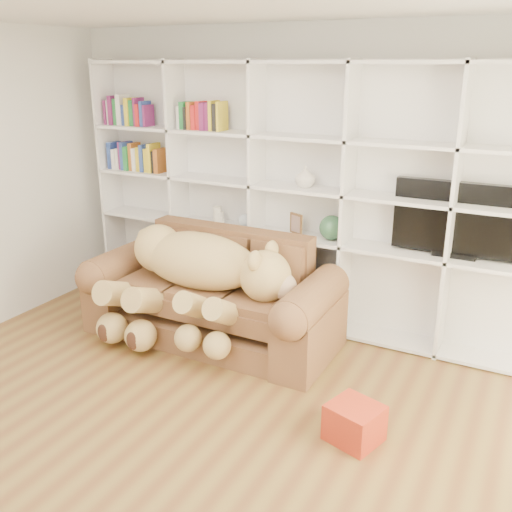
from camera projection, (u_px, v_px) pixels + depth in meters
The scene contains 14 objects.
floor at pixel (150, 461), 3.57m from camera, with size 5.00×5.00×0.00m, color brown.
wall_back at pixel (310, 179), 5.23m from camera, with size 5.00×0.02×2.70m, color silver.
bookshelf at pixel (280, 184), 5.23m from camera, with size 4.43×0.35×2.40m.
sofa at pixel (214, 300), 5.10m from camera, with size 2.23×0.96×0.94m.
teddy_bear at pixel (194, 274), 4.87m from camera, with size 1.65×0.91×0.96m.
throw_pillow at pixel (174, 252), 5.35m from camera, with size 0.40×0.13×0.40m, color #5E1016.
gift_box at pixel (354, 423), 3.73m from camera, with size 0.32×0.30×0.26m, color #B12F17.
tv at pixel (459, 220), 4.57m from camera, with size 1.03×0.18×0.61m.
picture_frame at pixel (296, 224), 5.21m from camera, with size 0.15×0.03×0.19m, color brown.
green_vase at pixel (332, 228), 5.05m from camera, with size 0.22×0.22×0.22m, color #305E3D.
figurine_tall at pixel (217, 215), 5.58m from camera, with size 0.08×0.08×0.17m, color silver.
figurine_short at pixel (220, 218), 5.58m from camera, with size 0.07×0.07×0.12m, color silver.
snow_globe at pixel (245, 220), 5.45m from camera, with size 0.13×0.13×0.13m, color silver.
shelf_vase at pixel (305, 177), 5.03m from camera, with size 0.18×0.18×0.19m, color silver.
Camera 1 is at (1.96, -2.32, 2.37)m, focal length 40.00 mm.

